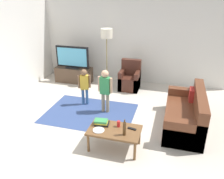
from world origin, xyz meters
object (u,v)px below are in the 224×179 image
object	(u,v)px
book_stack	(101,122)
tv	(72,57)
child_center	(105,87)
couch	(187,115)
soda_can	(119,124)
bottle	(124,128)
floor_lamp	(107,36)
coffee_table	(114,132)
plate	(99,130)
child_near_tv	(84,84)
armchair	(130,79)
tv_remote	(132,129)
tv_stand	(74,75)

from	to	relation	value
book_stack	tv	bearing A→B (deg)	123.70
child_center	couch	bearing A→B (deg)	-4.84
tv	soda_can	distance (m)	3.67
book_stack	bottle	size ratio (longest dim) A/B	0.95
floor_lamp	coffee_table	distance (m)	3.55
soda_can	plate	size ratio (longest dim) A/B	0.55
floor_lamp	child_near_tv	distance (m)	1.84
child_center	bottle	distance (m)	1.68
tv	coffee_table	distance (m)	3.75
tv	child_center	size ratio (longest dim) A/B	0.99
couch	floor_lamp	xyz separation A→B (m)	(-2.49, 1.99, 1.25)
tv	book_stack	world-z (taller)	tv
armchair	book_stack	bearing A→B (deg)	-89.65
child_center	tv_remote	world-z (taller)	child_center
tv_stand	floor_lamp	distance (m)	1.71
tv_stand	child_near_tv	distance (m)	1.76
tv	tv_remote	world-z (taller)	tv
armchair	plate	xyz separation A→B (m)	(0.03, -3.09, 0.13)
couch	armchair	size ratio (longest dim) A/B	2.00
floor_lamp	soda_can	xyz separation A→B (m)	(1.16, -3.04, -1.06)
tv_remote	child_near_tv	bearing A→B (deg)	148.75
tv	soda_can	size ratio (longest dim) A/B	9.17
child_near_tv	coffee_table	bearing A→B (deg)	-51.67
tv_stand	armchair	size ratio (longest dim) A/B	1.33
soda_can	tv_remote	bearing A→B (deg)	-4.24
child_near_tv	plate	distance (m)	1.96
coffee_table	bottle	xyz separation A→B (m)	(0.22, -0.12, 0.19)
tv	bottle	world-z (taller)	tv
tv	child_center	world-z (taller)	tv
floor_lamp	book_stack	bearing A→B (deg)	-74.99
child_center	plate	xyz separation A→B (m)	(0.32, -1.46, -0.24)
tv_stand	plate	xyz separation A→B (m)	(1.94, -3.12, 0.18)
child_center	plate	world-z (taller)	child_center
bottle	plate	xyz separation A→B (m)	(-0.50, 0.00, -0.13)
couch	coffee_table	bearing A→B (deg)	-139.55
couch	book_stack	world-z (taller)	couch
child_near_tv	coffee_table	world-z (taller)	child_near_tv
tv	couch	distance (m)	4.06
couch	plate	world-z (taller)	couch
armchair	floor_lamp	bearing A→B (deg)	166.57
tv	coffee_table	size ratio (longest dim) A/B	1.10
bottle	plate	world-z (taller)	bottle
child_near_tv	soda_can	distance (m)	1.96
bottle	soda_can	world-z (taller)	bottle
soda_can	couch	bearing A→B (deg)	38.46
soda_can	plate	distance (m)	0.41
tv_remote	plate	xyz separation A→B (m)	(-0.60, -0.22, -0.00)
tv	tv_remote	size ratio (longest dim) A/B	6.47
tv	armchair	bearing A→B (deg)	-0.56
coffee_table	armchair	bearing A→B (deg)	96.01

